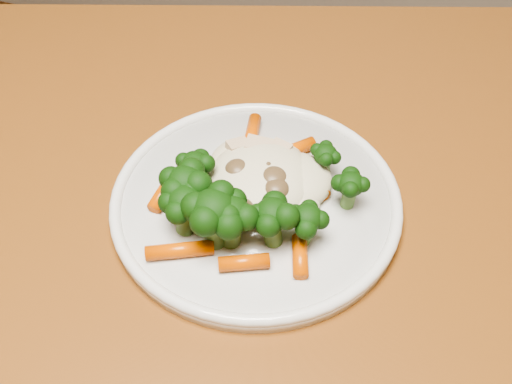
% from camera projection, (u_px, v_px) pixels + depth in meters
% --- Properties ---
extents(dining_table, '(1.39, 1.13, 0.75)m').
position_uv_depth(dining_table, '(360.00, 351.00, 0.56)').
color(dining_table, brown).
rests_on(dining_table, ground).
extents(plate, '(0.24, 0.24, 0.01)m').
position_uv_depth(plate, '(256.00, 203.00, 0.54)').
color(plate, white).
rests_on(plate, dining_table).
extents(meal, '(0.17, 0.18, 0.05)m').
position_uv_depth(meal, '(245.00, 194.00, 0.52)').
color(meal, beige).
rests_on(meal, plate).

